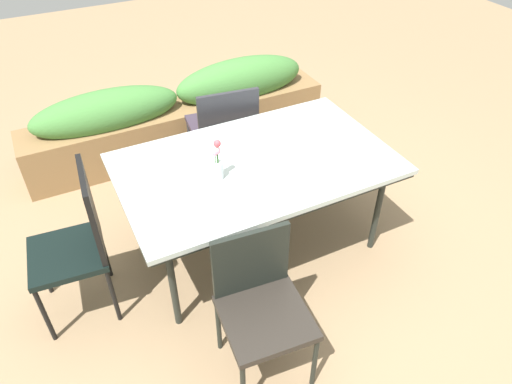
# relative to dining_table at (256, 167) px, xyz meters

# --- Properties ---
(ground_plane) EXTENTS (12.00, 12.00, 0.00)m
(ground_plane) POSITION_rel_dining_table_xyz_m (-0.01, -0.01, -0.69)
(ground_plane) COLOR #9E7F5B
(dining_table) EXTENTS (1.75, 1.07, 0.74)m
(dining_table) POSITION_rel_dining_table_xyz_m (0.00, 0.00, 0.00)
(dining_table) COLOR silver
(dining_table) RESTS_ON ground
(chair_far_side) EXTENTS (0.56, 0.56, 0.90)m
(chair_far_side) POSITION_rel_dining_table_xyz_m (0.12, 0.82, -0.17)
(chair_far_side) COLOR #3C303F
(chair_far_side) RESTS_ON ground
(chair_end_left) EXTENTS (0.46, 0.46, 1.00)m
(chair_end_left) POSITION_rel_dining_table_xyz_m (-1.16, -0.01, -0.13)
(chair_end_left) COLOR black
(chair_end_left) RESTS_ON ground
(chair_near_left) EXTENTS (0.48, 0.48, 0.87)m
(chair_near_left) POSITION_rel_dining_table_xyz_m (-0.39, -0.82, -0.20)
(chair_near_left) COLOR #2C2722
(chair_near_left) RESTS_ON ground
(flower_vase) EXTENTS (0.06, 0.06, 0.28)m
(flower_vase) POSITION_rel_dining_table_xyz_m (-0.28, -0.06, 0.16)
(flower_vase) COLOR silver
(flower_vase) RESTS_ON dining_table
(planter_box) EXTENTS (2.74, 0.43, 0.76)m
(planter_box) POSITION_rel_dining_table_xyz_m (-0.04, 1.45, -0.34)
(planter_box) COLOR olive
(planter_box) RESTS_ON ground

